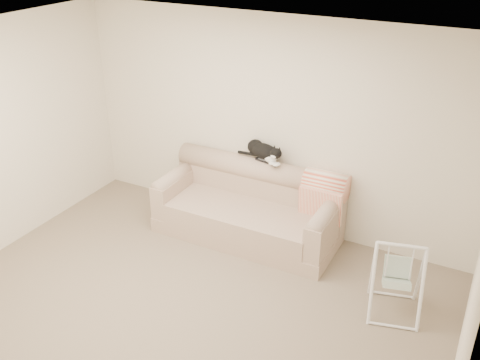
{
  "coord_description": "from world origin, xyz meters",
  "views": [
    {
      "loc": [
        2.44,
        -3.43,
        3.57
      ],
      "look_at": [
        -0.02,
        1.27,
        0.9
      ],
      "focal_mm": 40.0,
      "sensor_mm": 36.0,
      "label": 1
    }
  ],
  "objects_px": {
    "remote_b": "(273,163)",
    "sofa": "(250,208)",
    "baby_swing": "(397,278)",
    "remote_a": "(262,160)",
    "tuxedo_cat": "(264,151)"
  },
  "relations": [
    {
      "from": "sofa",
      "to": "remote_a",
      "type": "xyz_separation_m",
      "value": [
        0.05,
        0.22,
        0.56
      ]
    },
    {
      "from": "remote_b",
      "to": "baby_swing",
      "type": "relative_size",
      "value": 0.2
    },
    {
      "from": "remote_a",
      "to": "remote_b",
      "type": "relative_size",
      "value": 1.15
    },
    {
      "from": "remote_a",
      "to": "tuxedo_cat",
      "type": "xyz_separation_m",
      "value": [
        0.0,
        0.03,
        0.1
      ]
    },
    {
      "from": "remote_b",
      "to": "sofa",
      "type": "bearing_deg",
      "value": -135.18
    },
    {
      "from": "tuxedo_cat",
      "to": "remote_a",
      "type": "bearing_deg",
      "value": -92.41
    },
    {
      "from": "remote_a",
      "to": "tuxedo_cat",
      "type": "relative_size",
      "value": 0.3
    },
    {
      "from": "sofa",
      "to": "remote_a",
      "type": "height_order",
      "value": "remote_a"
    },
    {
      "from": "remote_b",
      "to": "tuxedo_cat",
      "type": "height_order",
      "value": "tuxedo_cat"
    },
    {
      "from": "tuxedo_cat",
      "to": "baby_swing",
      "type": "relative_size",
      "value": 0.77
    },
    {
      "from": "baby_swing",
      "to": "tuxedo_cat",
      "type": "bearing_deg",
      "value": 154.28
    },
    {
      "from": "remote_b",
      "to": "baby_swing",
      "type": "distance_m",
      "value": 1.97
    },
    {
      "from": "sofa",
      "to": "remote_b",
      "type": "bearing_deg",
      "value": 44.82
    },
    {
      "from": "remote_a",
      "to": "sofa",
      "type": "bearing_deg",
      "value": -103.32
    },
    {
      "from": "tuxedo_cat",
      "to": "baby_swing",
      "type": "xyz_separation_m",
      "value": [
        1.86,
        -0.9,
        -0.61
      ]
    }
  ]
}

